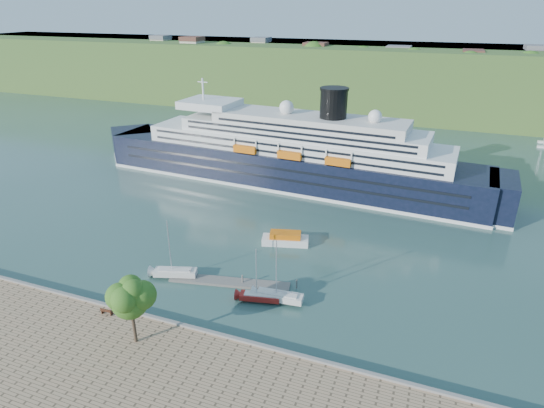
{
  "coord_description": "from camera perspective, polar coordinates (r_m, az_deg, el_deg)",
  "views": [
    {
      "loc": [
        28.06,
        -39.59,
        38.3
      ],
      "look_at": [
        1.9,
        30.0,
        5.51
      ],
      "focal_mm": 30.0,
      "sensor_mm": 36.0,
      "label": 1
    }
  ],
  "objects": [
    {
      "name": "quay_coping",
      "position": [
        60.98,
        -12.12,
        -14.37
      ],
      "size": [
        220.0,
        0.5,
        0.3
      ],
      "primitive_type": "cube",
      "color": "slate",
      "rests_on": "promenade"
    },
    {
      "name": "park_bench",
      "position": [
        64.78,
        -20.02,
        -12.46
      ],
      "size": [
        1.69,
        0.77,
        1.06
      ],
      "primitive_type": null,
      "rotation": [
        0.0,
        0.0,
        0.06
      ],
      "color": "#4D2616",
      "rests_on": "promenade"
    },
    {
      "name": "promenade_tree",
      "position": [
        56.69,
        -17.24,
        -12.41
      ],
      "size": [
        5.81,
        5.81,
        9.63
      ],
      "primitive_type": null,
      "color": "#2A5917",
      "rests_on": "promenade"
    },
    {
      "name": "sailboat_white_near",
      "position": [
        69.48,
        -12.29,
        -5.82
      ],
      "size": [
        7.39,
        4.04,
        9.21
      ],
      "primitive_type": null,
      "rotation": [
        0.0,
        0.0,
        0.31
      ],
      "color": "silver",
      "rests_on": "ground"
    },
    {
      "name": "sailboat_white_far",
      "position": [
        62.54,
        1.0,
        -8.76
      ],
      "size": [
        7.35,
        2.66,
        9.3
      ],
      "primitive_type": null,
      "rotation": [
        0.0,
        0.0,
        0.09
      ],
      "color": "silver",
      "rests_on": "ground"
    },
    {
      "name": "cruise_ship",
      "position": [
        103.12,
        1.79,
        8.62
      ],
      "size": [
        101.6,
        20.9,
        22.65
      ],
      "primitive_type": null,
      "rotation": [
        0.0,
        0.0,
        -0.06
      ],
      "color": "black",
      "rests_on": "ground"
    },
    {
      "name": "sailboat_red",
      "position": [
        62.99,
        -1.57,
        -9.18
      ],
      "size": [
        6.45,
        2.99,
        8.05
      ],
      "primitive_type": null,
      "rotation": [
        0.0,
        0.0,
        0.21
      ],
      "color": "maroon",
      "rests_on": "ground"
    },
    {
      "name": "far_hillside",
      "position": [
        188.55,
        12.28,
        15.26
      ],
      "size": [
        400.0,
        50.0,
        24.0
      ],
      "primitive_type": "cube",
      "color": "#3B5F26",
      "rests_on": "ground"
    },
    {
      "name": "tender_launch",
      "position": [
        78.98,
        1.68,
        -4.3
      ],
      "size": [
        8.52,
        4.74,
        2.23
      ],
      "primitive_type": null,
      "rotation": [
        0.0,
        0.0,
        0.26
      ],
      "color": "orange",
      "rests_on": "ground"
    },
    {
      "name": "ground",
      "position": [
        61.82,
        -11.93,
        -15.1
      ],
      "size": [
        400.0,
        400.0,
        0.0
      ],
      "primitive_type": "plane",
      "color": "#294A42",
      "rests_on": "ground"
    },
    {
      "name": "floating_pontoon",
      "position": [
        69.2,
        -5.37,
        -9.73
      ],
      "size": [
        18.27,
        5.82,
        0.4
      ],
      "primitive_type": null,
      "rotation": [
        0.0,
        0.0,
        0.2
      ],
      "color": "slate",
      "rests_on": "ground"
    }
  ]
}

